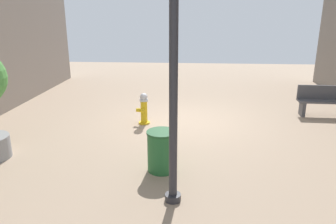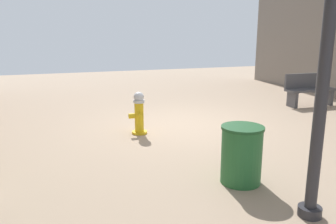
% 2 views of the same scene
% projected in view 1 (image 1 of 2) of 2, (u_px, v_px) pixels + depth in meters
% --- Properties ---
extents(ground_plane, '(23.40, 23.40, 0.00)m').
position_uv_depth(ground_plane, '(186.00, 121.00, 9.69)').
color(ground_plane, tan).
extents(fire_hydrant, '(0.40, 0.42, 0.92)m').
position_uv_depth(fire_hydrant, '(144.00, 108.00, 9.36)').
color(fire_hydrant, gold).
rests_on(fire_hydrant, ground_plane).
extents(bench_near, '(1.57, 0.49, 0.95)m').
position_uv_depth(bench_near, '(323.00, 100.00, 10.09)').
color(bench_near, '#4C4C51').
rests_on(bench_near, ground_plane).
extents(street_lamp, '(0.36, 0.36, 4.51)m').
position_uv_depth(street_lamp, '(174.00, 39.00, 4.79)').
color(street_lamp, '#2D2D33').
rests_on(street_lamp, ground_plane).
extents(trash_bin, '(0.62, 0.62, 0.85)m').
position_uv_depth(trash_bin, '(162.00, 151.00, 6.56)').
color(trash_bin, '#266633').
rests_on(trash_bin, ground_plane).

